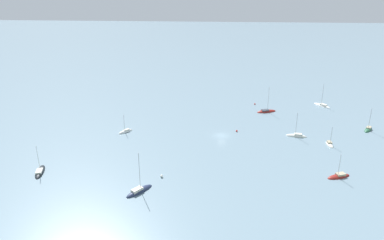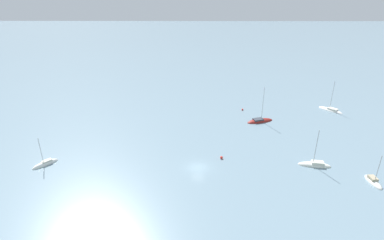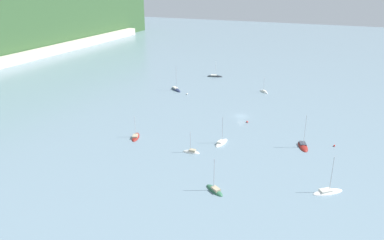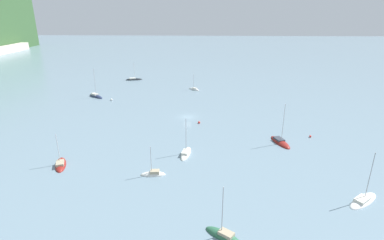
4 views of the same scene
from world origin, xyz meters
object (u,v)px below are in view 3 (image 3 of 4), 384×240
Objects in this scene: sailboat_0 at (215,76)px; mooring_buoy_1 at (334,146)px; sailboat_4 at (136,137)px; mooring_buoy_0 at (187,94)px; sailboat_1 at (191,152)px; sailboat_8 at (327,192)px; sailboat_3 at (303,146)px; mooring_buoy_2 at (247,122)px; sailboat_7 at (264,92)px; sailboat_6 at (221,143)px; sailboat_2 at (215,191)px; sailboat_5 at (176,90)px.

sailboat_0 reaches higher than mooring_buoy_1.
sailboat_4 is 47.73m from mooring_buoy_0.
sailboat_1 is 0.71× the size of sailboat_8.
sailboat_3 reaches higher than mooring_buoy_1.
sailboat_7 is at bearing 4.10° from mooring_buoy_2.
mooring_buoy_1 is (-30.54, -60.86, -0.10)m from mooring_buoy_0.
mooring_buoy_0 is at bearing 44.14° from sailboat_6.
sailboat_2 is at bearing -142.38° from sailboat_4.
sailboat_0 is at bearing 43.13° from mooring_buoy_1.
sailboat_6 is at bearing 132.76° from sailboat_7.
mooring_buoy_2 is (-38.21, -2.74, 0.24)m from sailboat_7.
sailboat_3 is at bearing -65.78° from sailboat_0.
sailboat_5 is 47.38m from mooring_buoy_2.
sailboat_5 is (72.17, 43.76, 0.01)m from sailboat_2.
sailboat_0 is 15.80× the size of mooring_buoy_1.
sailboat_8 is at bearing -179.91° from mooring_buoy_1.
sailboat_2 is (-16.78, -12.99, -0.00)m from sailboat_1.
mooring_buoy_0 is at bearing 55.94° from mooring_buoy_2.
sailboat_5 is at bearing 47.36° from sailboat_6.
sailboat_5 is at bearing -65.27° from sailboat_1.
sailboat_4 is 0.78× the size of sailboat_8.
sailboat_0 is 80.59m from sailboat_6.
sailboat_3 reaches higher than sailboat_6.
sailboat_2 is at bearing 123.42° from sailboat_1.
mooring_buoy_2 is at bearing -124.06° from mooring_buoy_0.
mooring_buoy_0 is at bearing 7.08° from sailboat_5.
mooring_buoy_2 is (36.32, 28.87, 0.22)m from sailboat_8.
sailboat_4 reaches higher than mooring_buoy_2.
sailboat_7 is at bearing 74.78° from sailboat_8.
mooring_buoy_2 is (29.07, -8.63, 0.21)m from sailboat_1.
sailboat_5 reaches higher than sailboat_3.
sailboat_2 is (-101.33, -35.83, 0.02)m from sailboat_0.
sailboat_8 is 17.87× the size of mooring_buoy_1.
sailboat_1 is at bearing 156.17° from sailboat_6.
sailboat_6 is 14.76× the size of mooring_buoy_2.
sailboat_3 is 0.94× the size of sailboat_5.
sailboat_1 is at bearing -21.51° from sailboat_5.
sailboat_1 is at bearing -78.51° from sailboat_3.
sailboat_3 reaches higher than sailboat_8.
sailboat_3 is 19.97× the size of mooring_buoy_1.
sailboat_1 reaches higher than mooring_buoy_1.
sailboat_3 is 62.53m from mooring_buoy_0.
sailboat_2 is 26.30m from sailboat_8.
mooring_buoy_1 is at bearing -59.89° from sailboat_0.
sailboat_7 is 13.47× the size of mooring_buoy_1.
sailboat_0 reaches higher than sailboat_7.
sailboat_1 is 55.86m from mooring_buoy_0.
sailboat_2 reaches higher than mooring_buoy_2.
sailboat_7 reaches higher than sailboat_1.
sailboat_6 is (-46.11, -36.72, -0.01)m from sailboat_5.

